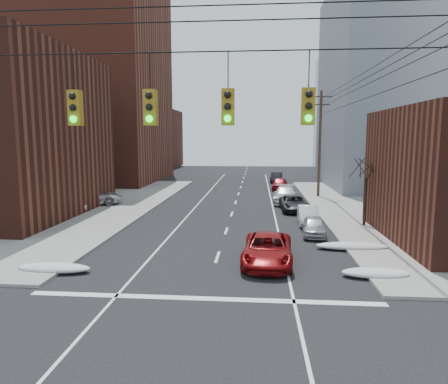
% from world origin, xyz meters
% --- Properties ---
extents(building_brick_tall, '(24.00, 20.00, 30.00)m').
position_xyz_m(building_brick_tall, '(-24.00, 48.00, 15.00)').
color(building_brick_tall, maroon).
rests_on(building_brick_tall, ground).
extents(building_brick_far, '(22.00, 18.00, 12.00)m').
position_xyz_m(building_brick_far, '(-26.00, 74.00, 6.00)').
color(building_brick_far, '#451D14').
rests_on(building_brick_far, ground).
extents(building_office, '(22.00, 20.00, 25.00)m').
position_xyz_m(building_office, '(22.00, 44.00, 12.50)').
color(building_office, gray).
rests_on(building_office, ground).
extents(building_glass, '(20.00, 18.00, 22.00)m').
position_xyz_m(building_glass, '(24.00, 70.00, 11.00)').
color(building_glass, gray).
rests_on(building_glass, ground).
extents(utility_pole_far, '(2.20, 0.28, 11.00)m').
position_xyz_m(utility_pole_far, '(8.50, 34.00, 5.78)').
color(utility_pole_far, '#473323').
rests_on(utility_pole_far, ground).
extents(traffic_signals, '(17.00, 0.42, 2.02)m').
position_xyz_m(traffic_signals, '(0.10, 2.97, 7.17)').
color(traffic_signals, black).
rests_on(traffic_signals, ground).
extents(bare_tree, '(2.09, 2.20, 4.93)m').
position_xyz_m(bare_tree, '(9.59, 20.00, 2.32)').
color(bare_tree, black).
rests_on(bare_tree, ground).
extents(snow_nw, '(3.50, 1.08, 0.42)m').
position_xyz_m(snow_nw, '(-7.40, 9.00, 0.21)').
color(snow_nw, silver).
rests_on(snow_nw, ground).
extents(snow_ne, '(3.00, 1.08, 0.42)m').
position_xyz_m(snow_ne, '(7.40, 9.50, 0.21)').
color(snow_ne, silver).
rests_on(snow_ne, ground).
extents(snow_east_far, '(4.00, 1.08, 0.42)m').
position_xyz_m(snow_east_far, '(7.40, 14.00, 0.21)').
color(snow_east_far, silver).
rests_on(snow_east_far, ground).
extents(red_pickup, '(2.69, 5.33, 1.45)m').
position_xyz_m(red_pickup, '(2.60, 11.17, 0.72)').
color(red_pickup, maroon).
rests_on(red_pickup, ground).
extents(parked_car_a, '(1.78, 3.73, 1.23)m').
position_xyz_m(parked_car_a, '(5.74, 17.22, 0.62)').
color(parked_car_a, '#B4B4B9').
rests_on(parked_car_a, ground).
extents(parked_car_b, '(1.55, 4.03, 1.31)m').
position_xyz_m(parked_car_b, '(5.78, 20.67, 0.66)').
color(parked_car_b, silver).
rests_on(parked_car_b, ground).
extents(parked_car_c, '(2.38, 4.84, 1.32)m').
position_xyz_m(parked_car_c, '(5.21, 25.84, 0.66)').
color(parked_car_c, black).
rests_on(parked_car_c, ground).
extents(parked_car_d, '(2.72, 5.63, 1.58)m').
position_xyz_m(parked_car_d, '(4.80, 30.07, 0.79)').
color(parked_car_d, '#BCBDC2').
rests_on(parked_car_d, ground).
extents(parked_car_e, '(2.23, 4.55, 1.49)m').
position_xyz_m(parked_car_e, '(4.80, 39.78, 0.75)').
color(parked_car_e, maroon).
rests_on(parked_car_e, ground).
extents(parked_car_f, '(1.96, 4.52, 1.44)m').
position_xyz_m(parked_car_f, '(4.80, 47.79, 0.72)').
color(parked_car_f, black).
rests_on(parked_car_f, ground).
extents(lot_car_a, '(4.96, 2.81, 1.55)m').
position_xyz_m(lot_car_a, '(-14.40, 22.92, 0.92)').
color(lot_car_a, silver).
rests_on(lot_car_a, sidewalk_nw).
extents(lot_car_b, '(5.79, 3.93, 1.47)m').
position_xyz_m(lot_car_b, '(-12.98, 26.82, 0.89)').
color(lot_car_b, silver).
rests_on(lot_car_b, sidewalk_nw).
extents(lot_car_d, '(4.76, 2.36, 1.56)m').
position_xyz_m(lot_car_d, '(-19.23, 26.52, 0.93)').
color(lot_car_d, '#A8A8AD').
rests_on(lot_car_d, sidewalk_nw).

